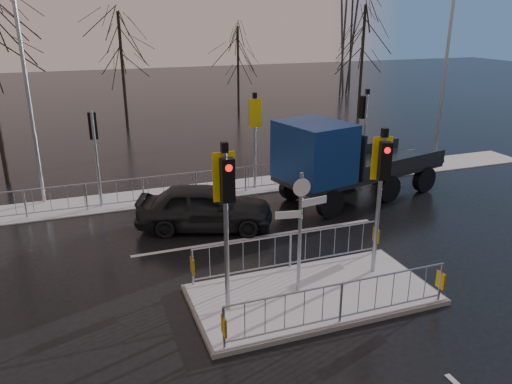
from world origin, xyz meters
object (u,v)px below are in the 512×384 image
object	(u,v)px
street_lamp_left	(28,81)
street_lamp_right	(446,70)
traffic_island	(312,283)
car_far_lane	(205,207)
flatbed_truck	(334,160)

from	to	relation	value
street_lamp_left	street_lamp_right	bearing A→B (deg)	-3.37
traffic_island	street_lamp_left	xyz separation A→B (m)	(-6.42, 9.49, 4.10)
street_lamp_right	traffic_island	bearing A→B (deg)	-141.27
street_lamp_right	street_lamp_left	xyz separation A→B (m)	(-17.00, 1.00, 0.10)
car_far_lane	street_lamp_left	bearing A→B (deg)	68.24
traffic_island	car_far_lane	size ratio (longest dim) A/B	1.36
flatbed_truck	car_far_lane	bearing A→B (deg)	-172.19
traffic_island	flatbed_truck	xyz separation A→B (m)	(3.68, 5.77, 1.28)
car_far_lane	street_lamp_right	bearing A→B (deg)	-54.45
street_lamp_left	car_far_lane	bearing A→B (deg)	-41.38
flatbed_truck	street_lamp_right	size ratio (longest dim) A/B	0.90
car_far_lane	flatbed_truck	size ratio (longest dim) A/B	0.61
car_far_lane	street_lamp_left	size ratio (longest dim) A/B	0.54
flatbed_truck	traffic_island	bearing A→B (deg)	-122.56
traffic_island	street_lamp_left	bearing A→B (deg)	124.07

